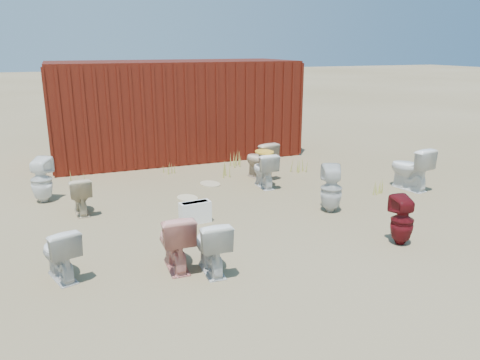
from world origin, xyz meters
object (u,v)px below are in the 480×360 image
object	(u,v)px
toilet_front_pink	(175,240)
toilet_front_c	(211,246)
toilet_front_maroon	(402,221)
toilet_back_beige_left	(80,195)
toilet_back_e	(331,189)
toilet_back_a	(41,180)
toilet_back_yellowlid	(264,170)
toilet_front_a	(60,253)
shipping_container	(175,109)
loose_tank	(195,212)
toilet_back_beige_right	(260,160)
toilet_front_e	(410,168)

from	to	relation	value
toilet_front_pink	toilet_front_c	xyz separation A→B (m)	(0.39, -0.27, -0.02)
toilet_front_maroon	toilet_back_beige_left	xyz separation A→B (m)	(-4.22, 3.02, -0.03)
toilet_front_maroon	toilet_back_e	distance (m)	1.57
toilet_back_a	toilet_back_e	xyz separation A→B (m)	(4.63, -2.36, -0.01)
toilet_front_c	toilet_back_a	size ratio (longest dim) A/B	0.86
toilet_front_maroon	toilet_back_yellowlid	distance (m)	3.38
toilet_front_a	toilet_back_a	world-z (taller)	toilet_back_a
shipping_container	toilet_back_a	distance (m)	4.36
toilet_front_pink	loose_tank	bearing A→B (deg)	-113.40
toilet_front_pink	toilet_back_a	world-z (taller)	toilet_back_a
toilet_front_c	toilet_back_beige_right	xyz separation A→B (m)	(2.31, 3.75, 0.05)
shipping_container	toilet_back_beige_right	xyz separation A→B (m)	(1.14, -2.86, -0.79)
toilet_front_maroon	toilet_front_c	bearing A→B (deg)	2.35
toilet_front_c	toilet_back_yellowlid	xyz separation A→B (m)	(2.14, 3.14, 0.00)
toilet_front_maroon	toilet_back_yellowlid	xyz separation A→B (m)	(-0.67, 3.31, -0.00)
toilet_front_e	toilet_back_beige_right	bearing A→B (deg)	-46.88
toilet_front_a	loose_tank	distance (m)	2.40
toilet_back_yellowlid	loose_tank	bearing A→B (deg)	39.40
toilet_front_a	toilet_back_a	bearing A→B (deg)	-103.22
toilet_front_maroon	toilet_back_beige_left	distance (m)	5.19
shipping_container	toilet_front_c	distance (m)	6.76
toilet_front_pink	toilet_front_maroon	xyz separation A→B (m)	(3.20, -0.45, -0.02)
toilet_back_a	toilet_back_e	distance (m)	5.20
toilet_back_beige_left	toilet_back_a	bearing A→B (deg)	-59.58
shipping_container	toilet_back_beige_left	size ratio (longest dim) A/B	9.23
toilet_back_e	toilet_back_beige_right	bearing A→B (deg)	-59.21
toilet_front_pink	toilet_back_beige_left	distance (m)	2.77
toilet_back_e	shipping_container	bearing A→B (deg)	-50.92
loose_tank	toilet_front_c	bearing A→B (deg)	-104.51
toilet_back_beige_left	loose_tank	distance (m)	2.04
toilet_back_yellowlid	toilet_back_beige_right	bearing A→B (deg)	-104.27
toilet_front_maroon	toilet_back_a	xyz separation A→B (m)	(-4.83, 3.92, 0.06)
toilet_front_maroon	toilet_back_e	size ratio (longest dim) A/B	0.88
toilet_front_pink	toilet_back_yellowlid	distance (m)	3.82
toilet_front_e	toilet_back_yellowlid	xyz separation A→B (m)	(-2.64, 1.19, -0.07)
toilet_front_pink	toilet_back_yellowlid	bearing A→B (deg)	-129.75
toilet_back_e	toilet_front_c	bearing A→B (deg)	51.61
toilet_front_a	toilet_back_beige_right	world-z (taller)	toilet_back_beige_right
shipping_container	toilet_front_maroon	xyz separation A→B (m)	(1.64, -6.78, -0.84)
toilet_front_c	toilet_back_e	world-z (taller)	toilet_back_e
toilet_back_beige_right	toilet_front_a	bearing A→B (deg)	25.42
toilet_front_c	toilet_front_e	xyz separation A→B (m)	(4.77, 1.95, 0.07)
toilet_front_a	toilet_back_yellowlid	xyz separation A→B (m)	(3.91, 2.64, 0.02)
toilet_front_a	toilet_front_pink	world-z (taller)	toilet_front_pink
toilet_back_a	loose_tank	xyz separation A→B (m)	(2.31, -2.03, -0.24)
toilet_back_beige_left	toilet_back_yellowlid	distance (m)	3.56
shipping_container	toilet_front_pink	distance (m)	6.57
toilet_back_beige_left	toilet_back_beige_right	world-z (taller)	toilet_back_beige_right
shipping_container	toilet_front_e	bearing A→B (deg)	-52.25
toilet_front_a	toilet_back_e	world-z (taller)	toilet_back_e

